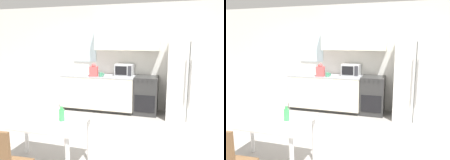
# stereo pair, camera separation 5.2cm
# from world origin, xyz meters

# --- Properties ---
(ground_plane) EXTENTS (12.00, 12.00, 0.00)m
(ground_plane) POSITION_xyz_m (0.00, 0.00, 0.00)
(ground_plane) COLOR gray
(wall_back) EXTENTS (12.00, 0.38, 2.70)m
(wall_back) POSITION_xyz_m (0.05, 2.18, 1.45)
(wall_back) COLOR silver
(wall_back) RESTS_ON ground_plane
(kitchen_counter) EXTENTS (1.87, 0.67, 0.91)m
(kitchen_counter) POSITION_xyz_m (-0.34, 1.86, 0.46)
(kitchen_counter) COLOR #333333
(kitchen_counter) RESTS_ON ground_plane
(oven_range) EXTENTS (0.56, 0.62, 0.93)m
(oven_range) POSITION_xyz_m (0.87, 1.88, 0.46)
(oven_range) COLOR #2D2D2D
(oven_range) RESTS_ON ground_plane
(refrigerator) EXTENTS (0.88, 0.80, 1.80)m
(refrigerator) POSITION_xyz_m (1.80, 1.81, 0.90)
(refrigerator) COLOR silver
(refrigerator) RESTS_ON ground_plane
(kitchen_sink) EXTENTS (0.62, 0.42, 0.24)m
(kitchen_sink) POSITION_xyz_m (-0.86, 1.87, 0.93)
(kitchen_sink) COLOR #B7BABC
(kitchen_sink) RESTS_ON kitchen_counter
(microwave) EXTENTS (0.45, 0.36, 0.30)m
(microwave) POSITION_xyz_m (0.30, 1.98, 1.06)
(microwave) COLOR #B7BABC
(microwave) RESTS_ON kitchen_counter
(coffee_mug) EXTENTS (0.13, 0.09, 0.10)m
(coffee_mug) POSITION_xyz_m (-0.22, 1.65, 0.97)
(coffee_mug) COLOR #3F8C66
(coffee_mug) RESTS_ON kitchen_counter
(grocery_bag_0) EXTENTS (0.22, 0.20, 0.32)m
(grocery_bag_0) POSITION_xyz_m (-0.42, 1.66, 1.06)
(grocery_bag_0) COLOR #D14C4C
(grocery_bag_0) RESTS_ON kitchen_counter
(dining_table) EXTENTS (1.19, 0.79, 0.74)m
(dining_table) POSITION_xyz_m (-0.20, -0.93, 0.64)
(dining_table) COLOR white
(dining_table) RESTS_ON ground_plane
(drink_bottle) EXTENTS (0.08, 0.08, 0.22)m
(drink_bottle) POSITION_xyz_m (0.09, -0.92, 0.83)
(drink_bottle) COLOR #3FB259
(drink_bottle) RESTS_ON dining_table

